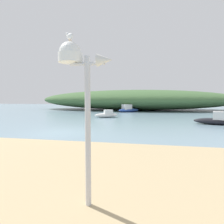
{
  "coord_description": "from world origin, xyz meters",
  "views": [
    {
      "loc": [
        6.36,
        -13.15,
        2.48
      ],
      "look_at": [
        3.2,
        2.43,
        1.34
      ],
      "focal_mm": 31.46,
      "sensor_mm": 36.0,
      "label": 1
    }
  ],
  "objects_px": {
    "mast_structure": "(78,72)",
    "motorboat_far_right": "(128,109)",
    "seagull_on_radar": "(70,36)",
    "motorboat_east_reach": "(218,120)",
    "motorboat_outer_mooring": "(107,115)"
  },
  "relations": [
    {
      "from": "mast_structure",
      "to": "seagull_on_radar",
      "type": "distance_m",
      "value": 0.75
    },
    {
      "from": "seagull_on_radar",
      "to": "motorboat_outer_mooring",
      "type": "relative_size",
      "value": 0.09
    },
    {
      "from": "motorboat_east_reach",
      "to": "motorboat_outer_mooring",
      "type": "bearing_deg",
      "value": 158.73
    },
    {
      "from": "motorboat_far_right",
      "to": "motorboat_outer_mooring",
      "type": "bearing_deg",
      "value": -98.56
    },
    {
      "from": "motorboat_east_reach",
      "to": "motorboat_far_right",
      "type": "bearing_deg",
      "value": 124.23
    },
    {
      "from": "motorboat_outer_mooring",
      "to": "motorboat_far_right",
      "type": "distance_m",
      "value": 10.4
    },
    {
      "from": "motorboat_far_right",
      "to": "seagull_on_radar",
      "type": "bearing_deg",
      "value": -85.54
    },
    {
      "from": "mast_structure",
      "to": "motorboat_far_right",
      "type": "bearing_deg",
      "value": 94.77
    },
    {
      "from": "seagull_on_radar",
      "to": "motorboat_east_reach",
      "type": "height_order",
      "value": "seagull_on_radar"
    },
    {
      "from": "mast_structure",
      "to": "motorboat_outer_mooring",
      "type": "relative_size",
      "value": 1.13
    },
    {
      "from": "motorboat_outer_mooring",
      "to": "mast_structure",
      "type": "bearing_deg",
      "value": -78.59
    },
    {
      "from": "seagull_on_radar",
      "to": "motorboat_far_right",
      "type": "xyz_separation_m",
      "value": [
        -2.39,
        30.6,
        -3.26
      ]
    },
    {
      "from": "seagull_on_radar",
      "to": "motorboat_outer_mooring",
      "type": "xyz_separation_m",
      "value": [
        -3.94,
        20.31,
        -3.38
      ]
    },
    {
      "from": "mast_structure",
      "to": "seagull_on_radar",
      "type": "height_order",
      "value": "seagull_on_radar"
    },
    {
      "from": "seagull_on_radar",
      "to": "motorboat_east_reach",
      "type": "bearing_deg",
      "value": 64.03
    }
  ]
}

